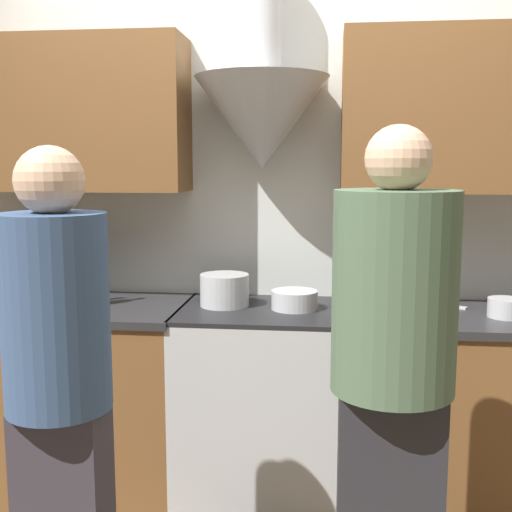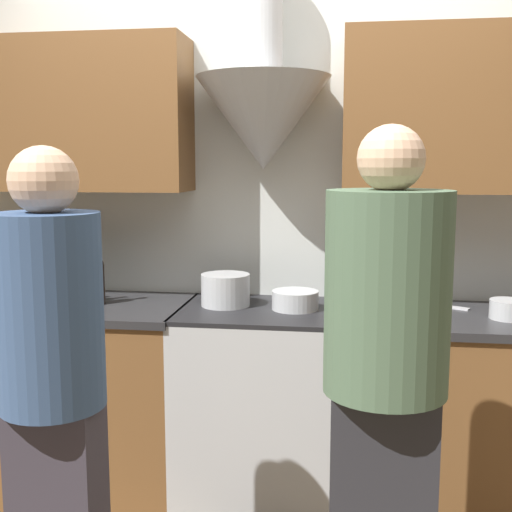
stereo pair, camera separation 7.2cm
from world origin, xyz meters
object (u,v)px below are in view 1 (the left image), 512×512
object	(u,v)px
wine_bottle_7	(95,278)
person_foreground_right	(392,385)
wine_bottle_3	(16,272)
wine_bottle_4	(35,275)
wine_bottle_5	(54,276)
wine_bottle_6	(74,277)
stove_range	(259,408)
person_foreground_left	(59,391)
stock_pot	(224,290)
mixing_bowl	(295,300)
saucepan	(506,308)
orange_fruit	(366,307)

from	to	relation	value
wine_bottle_7	person_foreground_right	size ratio (longest dim) A/B	0.19
wine_bottle_3	wine_bottle_4	xyz separation A→B (m)	(0.10, -0.01, -0.01)
wine_bottle_5	wine_bottle_6	distance (m)	0.09
wine_bottle_4	stove_range	bearing A→B (deg)	1.04
person_foreground_left	stove_range	bearing A→B (deg)	64.40
wine_bottle_7	stock_pot	size ratio (longest dim) A/B	1.42
stove_range	wine_bottle_5	world-z (taller)	wine_bottle_5
stock_pot	mixing_bowl	xyz separation A→B (m)	(0.32, -0.03, -0.03)
mixing_bowl	person_foreground_right	bearing A→B (deg)	-69.79
wine_bottle_6	person_foreground_right	bearing A→B (deg)	-33.82
stock_pot	person_foreground_right	size ratio (longest dim) A/B	0.13
wine_bottle_3	saucepan	bearing A→B (deg)	-0.87
saucepan	wine_bottle_6	bearing A→B (deg)	179.03
mixing_bowl	person_foreground_left	world-z (taller)	person_foreground_left
stove_range	wine_bottle_6	size ratio (longest dim) A/B	3.00
wine_bottle_3	person_foreground_left	xyz separation A→B (m)	(0.64, -1.00, -0.18)
wine_bottle_3	wine_bottle_7	size ratio (longest dim) A/B	1.14
wine_bottle_6	person_foreground_left	bearing A→B (deg)	-70.23
wine_bottle_6	saucepan	bearing A→B (deg)	-0.97
wine_bottle_3	stove_range	bearing A→B (deg)	0.63
wine_bottle_5	saucepan	xyz separation A→B (m)	(1.99, -0.03, -0.09)
stove_range	wine_bottle_4	xyz separation A→B (m)	(-1.03, -0.02, 0.60)
stock_pot	saucepan	bearing A→B (deg)	-3.93
wine_bottle_5	wine_bottle_7	distance (m)	0.19
wine_bottle_6	orange_fruit	xyz separation A→B (m)	(1.31, -0.09, -0.09)
wine_bottle_5	wine_bottle_3	bearing A→B (deg)	177.92
stock_pot	person_foreground_left	distance (m)	1.11
wine_bottle_4	orange_fruit	size ratio (longest dim) A/B	4.08
wine_bottle_4	saucepan	xyz separation A→B (m)	(2.07, -0.03, -0.09)
wine_bottle_5	orange_fruit	bearing A→B (deg)	-3.44
wine_bottle_4	wine_bottle_6	world-z (taller)	wine_bottle_4
saucepan	wine_bottle_7	bearing A→B (deg)	179.04
person_foreground_right	wine_bottle_7	bearing A→B (deg)	144.14
wine_bottle_3	wine_bottle_7	bearing A→B (deg)	-0.47
wine_bottle_6	saucepan	distance (m)	1.90
wine_bottle_7	person_foreground_left	xyz separation A→B (m)	(0.26, -1.00, -0.16)
orange_fruit	person_foreground_left	size ratio (longest dim) A/B	0.05
orange_fruit	person_foreground_left	distance (m)	1.32
person_foreground_right	stock_pot	bearing A→B (deg)	124.64
wine_bottle_3	saucepan	xyz separation A→B (m)	(2.17, -0.03, -0.10)
person_foreground_left	wine_bottle_6	bearing A→B (deg)	109.77
stock_pot	orange_fruit	world-z (taller)	stock_pot
wine_bottle_5	person_foreground_right	bearing A→B (deg)	-31.96
wine_bottle_7	person_foreground_right	xyz separation A→B (m)	(1.24, -0.90, -0.14)
stove_range	saucepan	xyz separation A→B (m)	(1.05, -0.05, 0.51)
stove_range	stock_pot	xyz separation A→B (m)	(-0.16, 0.04, 0.54)
wine_bottle_6	wine_bottle_3	bearing A→B (deg)	179.78
wine_bottle_3	mixing_bowl	size ratio (longest dim) A/B	1.73
mixing_bowl	stove_range	bearing A→B (deg)	-178.00
wine_bottle_6	wine_bottle_7	world-z (taller)	same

